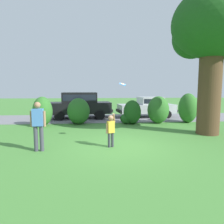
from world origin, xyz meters
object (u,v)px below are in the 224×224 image
oak_tree_large (214,32)px  frisbee (123,84)px  parked_suv (80,104)px  child_thrower (111,128)px  adult_onlooker (38,124)px  parked_sedan (147,106)px

oak_tree_large → frisbee: 5.19m
oak_tree_large → parked_suv: size_ratio=1.40×
oak_tree_large → child_thrower: oak_tree_large is taller
oak_tree_large → adult_onlooker: oak_tree_large is taller
oak_tree_large → adult_onlooker: bearing=-163.8°
adult_onlooker → oak_tree_large: bearing=16.2°
parked_suv → child_thrower: 7.80m
oak_tree_large → frisbee: bearing=-165.9°
parked_suv → adult_onlooker: bearing=-96.4°
frisbee → parked_suv: bearing=108.2°
parked_suv → frisbee: (2.23, -6.79, 1.29)m
parked_suv → parked_sedan: bearing=2.3°
frisbee → child_thrower: bearing=-123.9°
parked_sedan → adult_onlooker: bearing=-126.7°
parked_sedan → oak_tree_large: bearing=-75.4°
oak_tree_large → parked_suv: (-6.67, 5.68, -3.75)m
oak_tree_large → parked_sedan: size_ratio=1.49×
frisbee → adult_onlooker: 3.57m
child_thrower → adult_onlooker: bearing=-174.0°
parked_sedan → child_thrower: size_ratio=3.53×
oak_tree_large → parked_suv: 9.53m
frisbee → adult_onlooker: size_ratio=0.17×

